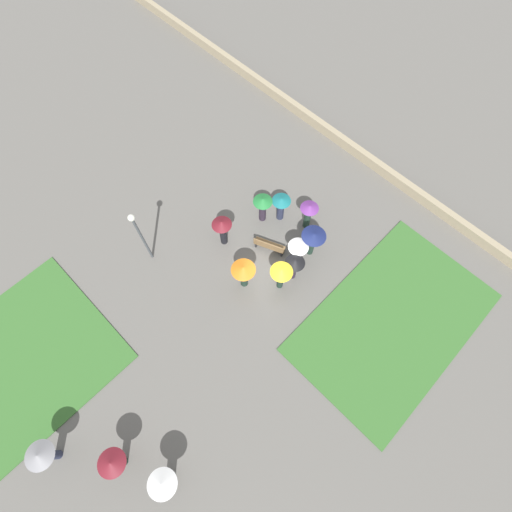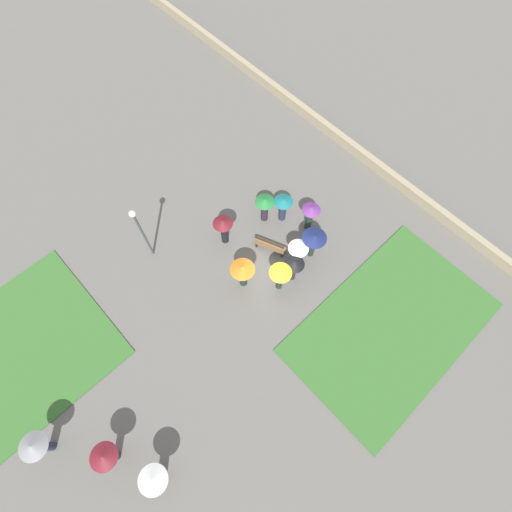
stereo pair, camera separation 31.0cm
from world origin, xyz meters
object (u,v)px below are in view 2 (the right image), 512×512
lone_walker_mid_plaza (155,479)px  crowd_person_maroon (223,227)px  park_bench (270,246)px  crowd_person_purple (310,214)px  crowd_person_teal (283,206)px  crowd_person_white (298,250)px  crowd_person_orange (243,271)px  crowd_person_navy (314,241)px  lamp_post (140,228)px  crowd_person_green (265,206)px  crowd_person_yellow (280,275)px  lone_walker_near_lawn (36,446)px  crowd_person_black (294,266)px  lone_walker_far_path (106,457)px

lone_walker_mid_plaza → crowd_person_maroon: bearing=-148.9°
park_bench → crowd_person_purple: crowd_person_purple is taller
crowd_person_teal → crowd_person_white: bearing=-14.9°
lone_walker_mid_plaza → park_bench: bearing=-161.1°
crowd_person_white → crowd_person_teal: bearing=-122.5°
crowd_person_purple → lone_walker_mid_plaza: size_ratio=1.06×
crowd_person_orange → crowd_person_navy: crowd_person_orange is taller
crowd_person_orange → lamp_post: bearing=-24.2°
crowd_person_green → lamp_post: bearing=-101.4°
lamp_post → crowd_person_white: size_ratio=2.10×
crowd_person_yellow → crowd_person_purple: bearing=-153.4°
lamp_post → crowd_person_purple: 8.26m
park_bench → crowd_person_maroon: crowd_person_maroon is taller
lamp_post → crowd_person_teal: (-3.02, -6.30, -1.44)m
crowd_person_maroon → crowd_person_orange: size_ratio=1.03×
crowd_person_teal → lone_walker_near_lawn: size_ratio=0.94×
park_bench → crowd_person_orange: bearing=77.6°
crowd_person_green → crowd_person_black: crowd_person_black is taller
lamp_post → crowd_person_black: bearing=-143.8°
crowd_person_teal → lamp_post: bearing=-100.7°
lone_walker_far_path → lone_walker_near_lawn: lone_walker_near_lawn is taller
crowd_person_maroon → crowd_person_orange: crowd_person_maroon is taller
crowd_person_teal → lone_walker_near_lawn: lone_walker_near_lawn is taller
lone_walker_mid_plaza → lone_walker_near_lawn: 4.81m
park_bench → crowd_person_white: crowd_person_white is taller
crowd_person_orange → crowd_person_white: bearing=-162.0°
crowd_person_maroon → lone_walker_near_lawn: size_ratio=1.06×
crowd_person_yellow → lone_walker_mid_plaza: size_ratio=1.07×
lamp_post → crowd_person_purple: lamp_post is taller
crowd_person_maroon → crowd_person_green: 2.44m
park_bench → crowd_person_teal: size_ratio=0.93×
crowd_person_white → crowd_person_orange: 2.85m
lamp_post → crowd_person_navy: 8.15m
crowd_person_maroon → lone_walker_mid_plaza: 11.06m
crowd_person_teal → lone_walker_mid_plaza: 13.26m
crowd_person_orange → crowd_person_navy: bearing=-159.5°
lamp_post → crowd_person_green: lamp_post is taller
lone_walker_far_path → lamp_post: bearing=-78.8°
crowd_person_yellow → crowd_person_black: 0.83m
lone_walker_near_lawn → crowd_person_green: bearing=157.2°
crowd_person_black → park_bench: bearing=-112.5°
crowd_person_orange → lone_walker_mid_plaza: 9.04m
crowd_person_teal → crowd_person_maroon: (1.04, 3.11, 0.24)m
park_bench → crowd_person_green: bearing=-58.5°
crowd_person_purple → lone_walker_near_lawn: size_ratio=1.02×
lamp_post → crowd_person_black: lamp_post is taller
crowd_person_purple → crowd_person_maroon: bearing=-77.2°
crowd_person_teal → crowd_person_purple: 1.47m
crowd_person_teal → crowd_person_yellow: bearing=-32.0°
park_bench → lone_walker_far_path: size_ratio=0.89×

